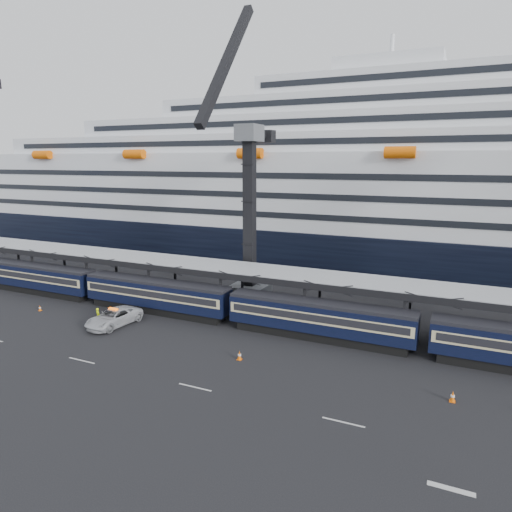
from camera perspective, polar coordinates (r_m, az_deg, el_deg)
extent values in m
plane|color=black|center=(37.23, 15.54, -17.10)|extent=(260.00, 260.00, 0.00)
cube|color=beige|center=(45.18, -20.95, -12.10)|extent=(3.00, 0.15, 0.02)
cube|color=beige|center=(38.18, -7.62, -15.95)|extent=(3.00, 0.15, 0.02)
cube|color=beige|center=(34.11, 10.87, -19.73)|extent=(3.00, 0.15, 0.02)
cube|color=beige|center=(30.21, 23.20, -25.19)|extent=(2.50, 0.40, 0.02)
cube|color=black|center=(69.53, -25.64, -3.75)|extent=(17.48, 2.40, 0.90)
cube|color=black|center=(69.10, -25.77, -2.31)|extent=(19.00, 2.80, 2.70)
cube|color=beige|center=(69.04, -25.79, -2.07)|extent=(18.62, 2.92, 1.05)
cube|color=black|center=(69.03, -25.80, -2.03)|extent=(17.86, 2.98, 0.70)
cube|color=black|center=(68.78, -25.88, -1.10)|extent=(19.00, 2.50, 0.35)
cube|color=black|center=(56.06, -12.24, -6.40)|extent=(17.48, 2.40, 0.90)
cube|color=black|center=(55.53, -12.32, -4.63)|extent=(19.00, 2.80, 2.70)
cube|color=beige|center=(55.45, -12.34, -4.34)|extent=(18.62, 2.92, 1.05)
cube|color=black|center=(55.44, -12.34, -4.29)|extent=(17.86, 2.98, 0.70)
cube|color=black|center=(55.13, -12.39, -3.14)|extent=(19.00, 2.50, 0.35)
cube|color=black|center=(47.45, 7.85, -9.65)|extent=(17.48, 2.40, 0.90)
cube|color=black|center=(46.82, 7.91, -7.60)|extent=(19.00, 2.80, 2.70)
cube|color=beige|center=(46.72, 7.93, -7.25)|extent=(18.62, 2.92, 1.05)
cube|color=black|center=(46.71, 7.93, -7.19)|extent=(17.86, 2.98, 0.70)
cube|color=black|center=(46.35, 7.97, -5.85)|extent=(19.00, 2.50, 0.35)
cube|color=#94969C|center=(48.24, 18.56, -3.61)|extent=(130.00, 6.00, 0.25)
cube|color=black|center=(45.45, 18.13, -4.92)|extent=(130.00, 0.25, 0.70)
cube|color=black|center=(51.21, 18.91, -3.10)|extent=(130.00, 0.25, 0.70)
cube|color=black|center=(82.36, -27.57, -0.03)|extent=(0.25, 0.25, 5.40)
cube|color=black|center=(71.26, -26.10, -1.57)|extent=(0.25, 0.25, 5.40)
cube|color=black|center=(74.82, -22.83, -0.69)|extent=(0.25, 0.25, 5.40)
cube|color=black|center=(63.97, -20.36, -2.51)|extent=(0.25, 0.25, 5.40)
cube|color=black|center=(67.91, -17.06, -1.48)|extent=(0.25, 0.25, 5.40)
cube|color=black|center=(57.50, -13.23, -3.64)|extent=(0.25, 0.25, 5.40)
cube|color=black|center=(61.86, -10.08, -2.41)|extent=(0.25, 0.25, 5.40)
cube|color=black|center=(52.16, -4.45, -4.95)|extent=(0.25, 0.25, 5.40)
cube|color=black|center=(56.93, -1.73, -3.48)|extent=(0.25, 0.25, 5.40)
cube|color=black|center=(48.32, 6.06, -6.36)|extent=(0.25, 0.25, 5.40)
cube|color=black|center=(53.43, 7.97, -4.62)|extent=(0.25, 0.25, 5.40)
cube|color=black|center=(46.36, 17.96, -7.69)|extent=(0.25, 0.25, 5.40)
cube|color=black|center=(51.67, 18.71, -5.73)|extent=(0.25, 0.25, 5.40)
cube|color=black|center=(79.84, 20.98, 0.78)|extent=(200.00, 28.00, 7.00)
cube|color=white|center=(78.70, 21.49, 7.58)|extent=(190.00, 26.88, 12.00)
cube|color=white|center=(78.60, 21.92, 13.03)|extent=(160.00, 24.64, 3.00)
cube|color=black|center=(66.26, 21.35, 13.45)|extent=(153.60, 0.12, 0.90)
cube|color=white|center=(78.76, 22.09, 15.21)|extent=(124.00, 21.84, 3.00)
cube|color=black|center=(67.84, 21.62, 15.92)|extent=(119.04, 0.12, 0.90)
cube|color=white|center=(79.04, 22.27, 17.37)|extent=(90.00, 19.04, 3.00)
cube|color=black|center=(69.55, 21.89, 18.27)|extent=(86.40, 0.12, 0.90)
cube|color=white|center=(79.43, 22.44, 19.52)|extent=(56.00, 16.24, 3.00)
cube|color=black|center=(71.37, 22.15, 20.51)|extent=(53.76, 0.12, 0.90)
cube|color=white|center=(80.66, 16.50, 21.58)|extent=(16.00, 12.00, 2.50)
cylinder|color=#F76407|center=(98.32, -25.14, 11.38)|extent=(4.00, 1.60, 1.60)
cylinder|color=#F76407|center=(82.96, -14.95, 12.19)|extent=(4.00, 1.60, 1.60)
cylinder|color=#F76407|center=(71.17, -0.74, 12.70)|extent=(4.00, 1.60, 1.60)
cylinder|color=#F76407|center=(64.93, 17.54, 12.25)|extent=(4.00, 1.60, 1.60)
cube|color=#515459|center=(59.30, -0.78, -4.55)|extent=(4.50, 4.50, 2.00)
cube|color=black|center=(57.28, -0.81, 5.09)|extent=(1.30, 1.30, 18.00)
cube|color=#515459|center=(56.97, -0.84, 15.12)|extent=(2.60, 3.20, 2.00)
cube|color=black|center=(52.69, -3.78, 22.93)|extent=(0.90, 12.26, 14.37)
cube|color=black|center=(59.26, 0.24, 15.00)|extent=(0.90, 5.04, 0.90)
cube|color=black|center=(61.55, 1.23, 14.69)|extent=(2.20, 1.60, 1.60)
imported|color=#AEB0B6|center=(52.66, -17.36, -7.35)|extent=(3.68, 6.86, 1.83)
imported|color=#C9E70C|center=(53.88, -19.14, -7.06)|extent=(0.76, 0.62, 1.78)
cube|color=#F76407|center=(61.16, -25.37, -6.18)|extent=(0.35, 0.35, 0.04)
cone|color=#F76407|center=(61.06, -25.40, -5.87)|extent=(0.29, 0.29, 0.66)
cylinder|color=white|center=(61.06, -25.40, -5.87)|extent=(0.25, 0.25, 0.11)
cube|color=#F76407|center=(53.85, -19.21, -8.06)|extent=(0.35, 0.35, 0.04)
cone|color=#F76407|center=(53.74, -19.24, -7.71)|extent=(0.29, 0.29, 0.66)
cylinder|color=white|center=(53.74, -19.24, -7.71)|extent=(0.25, 0.25, 0.11)
cube|color=#F76407|center=(42.53, -2.08, -12.79)|extent=(0.43, 0.43, 0.05)
cone|color=#F76407|center=(42.36, -2.08, -12.26)|extent=(0.36, 0.36, 0.82)
cylinder|color=white|center=(42.36, -2.08, -12.26)|extent=(0.31, 0.31, 0.14)
cube|color=#F76407|center=(38.86, 23.32, -16.34)|extent=(0.43, 0.43, 0.05)
cone|color=#F76407|center=(38.66, 23.37, -15.77)|extent=(0.37, 0.37, 0.82)
cylinder|color=white|center=(38.66, 23.37, -15.77)|extent=(0.31, 0.31, 0.14)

